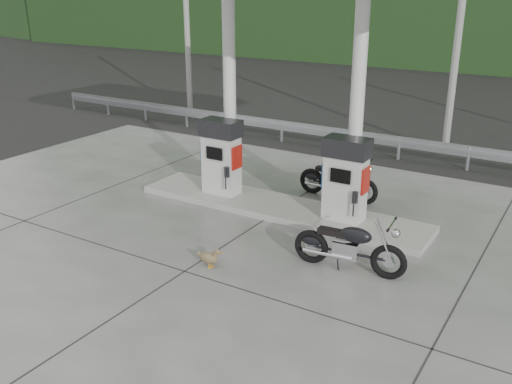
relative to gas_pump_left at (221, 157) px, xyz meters
The scene contains 15 objects.
ground 3.16m from the gas_pump_left, 57.38° to the right, with size 160.00×160.00×0.00m, color black.
forecourt_apron 3.15m from the gas_pump_left, 57.38° to the right, with size 18.00×14.00×0.02m, color #61605C.
pump_island 1.87m from the gas_pump_left, ahead, with size 7.00×1.40×0.15m, color #9B9890.
gas_pump_left is the anchor object (origin of this frame).
gas_pump_right 3.20m from the gas_pump_left, ahead, with size 0.95×0.55×1.80m, color silver, non-canonical shape.
canopy_column_left 1.65m from the gas_pump_left, 90.00° to the left, with size 0.30×0.30×5.00m, color white.
canopy_column_right 3.60m from the gas_pump_left, ahead, with size 0.30×0.30×5.00m, color white.
guardrail 5.74m from the gas_pump_left, 73.78° to the left, with size 26.00×0.16×1.42m, color #9A9CA1, non-canonical shape.
road 9.20m from the gas_pump_left, 79.92° to the left, with size 60.00×7.00×0.01m, color black.
utility_pole_a 9.93m from the gas_pump_left, 132.44° to the left, with size 0.22×0.22×8.00m, color gray.
utility_pole_b 8.40m from the gas_pump_left, 62.78° to the left, with size 0.22×0.22×8.00m, color gray.
tree_band 27.61m from the gas_pump_left, 86.67° to the left, with size 80.00×6.00×6.00m, color black.
motorcycle_left 2.88m from the gas_pump_left, 31.07° to the left, with size 1.92×0.61×0.91m, color black, non-canonical shape.
motorcycle_right 4.56m from the gas_pump_left, 24.56° to the right, with size 1.97×0.62×0.93m, color black, non-canonical shape.
duck 3.73m from the gas_pump_left, 59.09° to the right, with size 0.48×0.13×0.34m, color brown, non-canonical shape.
Camera 1 is at (5.96, -8.21, 4.95)m, focal length 40.00 mm.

